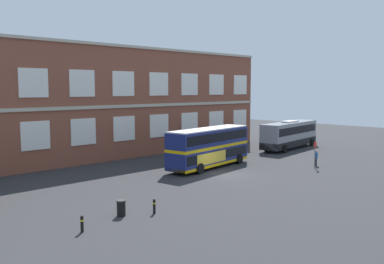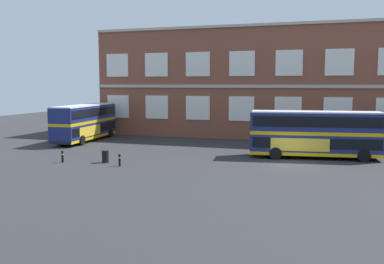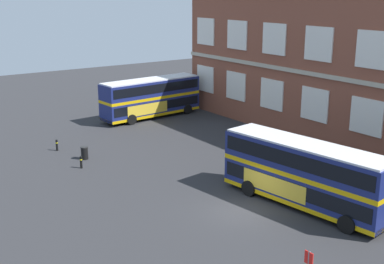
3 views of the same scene
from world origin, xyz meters
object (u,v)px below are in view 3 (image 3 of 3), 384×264
at_px(double_decker_near, 151,97).
at_px(safety_bollard_west, 81,162).
at_px(double_decker_middle, 304,173).
at_px(safety_bollard_east, 57,145).
at_px(station_litter_bin, 85,153).

relative_size(double_decker_near, safety_bollard_west, 11.76).
height_order(double_decker_middle, safety_bollard_east, double_decker_middle).
bearing_deg(safety_bollard_west, station_litter_bin, 149.90).
relative_size(safety_bollard_west, safety_bollard_east, 1.00).
relative_size(station_litter_bin, safety_bollard_east, 1.08).
relative_size(double_decker_near, station_litter_bin, 10.84).
distance_m(double_decker_near, safety_bollard_west, 16.48).
bearing_deg(station_litter_bin, double_decker_near, 127.92).
bearing_deg(safety_bollard_east, double_decker_near, 113.85).
bearing_deg(double_decker_middle, double_decker_near, 171.22).
bearing_deg(safety_bollard_west, double_decker_middle, 30.83).
bearing_deg(safety_bollard_east, double_decker_middle, 23.46).
xyz_separation_m(double_decker_near, safety_bollard_west, (10.69, -12.43, -1.66)).
height_order(station_litter_bin, safety_bollard_east, station_litter_bin).
bearing_deg(safety_bollard_east, safety_bollard_west, -0.69).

